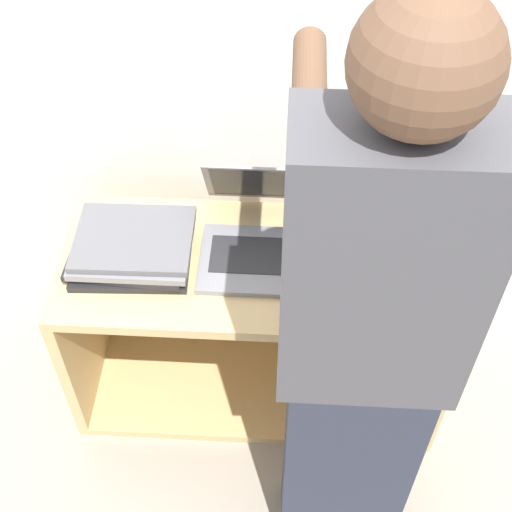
{
  "coord_description": "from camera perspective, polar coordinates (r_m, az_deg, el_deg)",
  "views": [
    {
      "loc": [
        0.08,
        -1.17,
        2.29
      ],
      "look_at": [
        0.0,
        0.19,
        0.77
      ],
      "focal_mm": 50.0,
      "sensor_mm": 36.0,
      "label": 1
    }
  ],
  "objects": [
    {
      "name": "person",
      "position": [
        1.66,
        8.74,
        -7.85
      ],
      "size": [
        0.4,
        0.54,
        1.82
      ],
      "color": "#2D3342",
      "rests_on": "ground_plane"
    },
    {
      "name": "laptop_stack_right",
      "position": [
        2.15,
        10.35,
        0.46
      ],
      "size": [
        0.38,
        0.3,
        0.16
      ],
      "color": "#B7B7BC",
      "rests_on": "cart"
    },
    {
      "name": "wall_back",
      "position": [
        2.12,
        0.72,
        17.07
      ],
      "size": [
        8.0,
        0.05,
        2.4
      ],
      "color": "silver",
      "rests_on": "ground_plane"
    },
    {
      "name": "laptop_stack_left",
      "position": [
        2.2,
        -9.87,
        0.63
      ],
      "size": [
        0.38,
        0.3,
        0.09
      ],
      "color": "#232326",
      "rests_on": "cart"
    },
    {
      "name": "cart",
      "position": [
        2.48,
        0.19,
        -4.41
      ],
      "size": [
        1.23,
        0.54,
        0.65
      ],
      "color": "tan",
      "rests_on": "ground_plane"
    },
    {
      "name": "laptop_open",
      "position": [
        2.19,
        0.22,
        1.74
      ],
      "size": [
        0.35,
        0.42,
        0.26
      ],
      "color": "gray",
      "rests_on": "cart"
    },
    {
      "name": "ground_plane",
      "position": [
        2.58,
        -0.24,
        -14.76
      ],
      "size": [
        12.0,
        12.0,
        0.0
      ],
      "primitive_type": "plane",
      "color": "#9E9384"
    }
  ]
}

